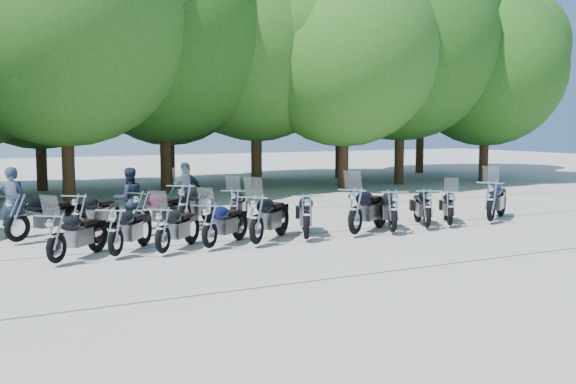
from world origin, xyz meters
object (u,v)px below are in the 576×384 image
motorcycle_10 (491,200)px  motorcycle_9 (450,207)px  motorcycle_3 (210,224)px  motorcycle_13 (142,211)px  motorcycle_12 (80,214)px  motorcycle_15 (234,206)px  motorcycle_5 (306,215)px  motorcycle_6 (355,209)px  motorcycle_0 (56,236)px  motorcycle_11 (17,216)px  rider_2 (186,193)px  motorcycle_7 (393,209)px  motorcycle_4 (257,218)px  motorcycle_14 (184,205)px  motorcycle_1 (115,230)px  rider_1 (129,199)px  motorcycle_2 (163,229)px  motorcycle_8 (427,207)px  rider_0 (12,203)px

motorcycle_10 → motorcycle_9: bearing=54.8°
motorcycle_3 → motorcycle_13: size_ratio=0.93×
motorcycle_10 → motorcycle_12: (-10.64, 2.69, -0.05)m
motorcycle_15 → motorcycle_5: bearing=136.2°
motorcycle_6 → motorcycle_10: 4.57m
motorcycle_0 → motorcycle_11: size_ratio=0.89×
motorcycle_0 → rider_2: size_ratio=1.22×
motorcycle_6 → motorcycle_7: (1.02, -0.15, -0.05)m
motorcycle_4 → motorcycle_12: motorcycle_4 is taller
motorcycle_3 → motorcycle_13: bearing=-23.4°
motorcycle_0 → motorcycle_3: 3.25m
motorcycle_4 → motorcycle_10: (7.29, 0.17, 0.01)m
motorcycle_6 → motorcycle_4: bearing=57.3°
motorcycle_3 → motorcycle_14: bearing=-48.6°
motorcycle_1 → rider_1: rider_1 is taller
motorcycle_4 → motorcycle_1: bearing=43.9°
motorcycle_2 → rider_2: size_ratio=1.21×
motorcycle_0 → motorcycle_7: bearing=-137.7°
motorcycle_2 → motorcycle_9: (8.00, 0.17, -0.02)m
motorcycle_8 → motorcycle_13: 7.32m
motorcycle_13 → rider_0: size_ratio=1.29×
motorcycle_0 → rider_2: bearing=-92.0°
motorcycle_7 → rider_2: (-3.94, 4.23, 0.22)m
motorcycle_6 → motorcycle_7: size_ratio=1.07×
motorcycle_1 → motorcycle_8: bearing=-142.6°
motorcycle_12 → rider_0: rider_0 is taller
motorcycle_0 → motorcycle_12: size_ratio=0.94×
rider_0 → motorcycle_2: bearing=135.8°
motorcycle_10 → motorcycle_14: motorcycle_14 is taller
motorcycle_6 → motorcycle_14: bearing=16.2°
motorcycle_3 → motorcycle_13: (-0.79, 2.56, 0.05)m
motorcycle_2 → motorcycle_13: 2.68m
motorcycle_0 → motorcycle_5: bearing=-136.4°
motorcycle_12 → motorcycle_15: (4.05, 0.02, -0.04)m
motorcycle_15 → motorcycle_10: bearing=-169.0°
motorcycle_5 → motorcycle_15: size_ratio=1.09×
motorcycle_9 → motorcycle_15: (-5.12, 2.72, 0.02)m
motorcycle_3 → rider_1: 3.75m
motorcycle_10 → rider_2: bearing=26.2°
motorcycle_6 → rider_1: 5.91m
motorcycle_5 → motorcycle_14: (-2.03, 2.83, 0.05)m
motorcycle_2 → rider_0: 4.63m
motorcycle_1 → motorcycle_9: (8.96, 0.02, -0.03)m
motorcycle_12 → motorcycle_11: bearing=40.5°
motorcycle_4 → motorcycle_10: size_ratio=0.99×
motorcycle_4 → motorcycle_14: motorcycle_14 is taller
motorcycle_10 → motorcycle_12: size_ratio=1.08×
motorcycle_7 → motorcycle_10: motorcycle_10 is taller
motorcycle_3 → motorcycle_15: size_ratio=1.00×
motorcycle_2 → motorcycle_3: (1.09, 0.10, 0.00)m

